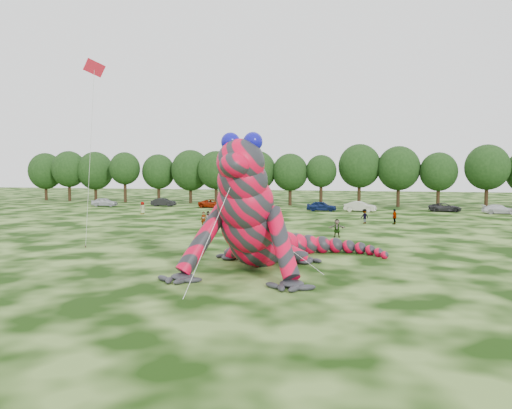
{
  "coord_description": "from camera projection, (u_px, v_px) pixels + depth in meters",
  "views": [
    {
      "loc": [
        11.09,
        -27.78,
        6.15
      ],
      "look_at": [
        3.57,
        2.04,
        4.0
      ],
      "focal_mm": 35.0,
      "sensor_mm": 36.0,
      "label": 1
    }
  ],
  "objects": [
    {
      "name": "ground",
      "position": [
        190.0,
        272.0,
        30.0
      ],
      "size": [
        240.0,
        240.0,
        0.0
      ],
      "primitive_type": "plane",
      "color": "#16330A",
      "rests_on": "ground"
    },
    {
      "name": "inflatable_gecko",
      "position": [
        261.0,
        201.0,
        31.77
      ],
      "size": [
        14.43,
        16.96,
        8.26
      ],
      "primitive_type": null,
      "rotation": [
        0.0,
        0.0,
        -0.03
      ],
      "color": "red",
      "rests_on": "ground"
    },
    {
      "name": "flying_kite",
      "position": [
        94.0,
        81.0,
        35.43
      ],
      "size": [
        3.47,
        3.46,
        14.21
      ],
      "color": "red",
      "rests_on": "ground"
    },
    {
      "name": "tree_0",
      "position": [
        46.0,
        177.0,
        100.28
      ],
      "size": [
        6.91,
        6.22,
        9.51
      ],
      "primitive_type": null,
      "color": "black",
      "rests_on": "ground"
    },
    {
      "name": "tree_1",
      "position": [
        69.0,
        176.0,
        97.61
      ],
      "size": [
        6.74,
        6.07,
        9.81
      ],
      "primitive_type": null,
      "color": "black",
      "rests_on": "ground"
    },
    {
      "name": "tree_2",
      "position": [
        95.0,
        177.0,
        97.0
      ],
      "size": [
        7.04,
        6.34,
        9.64
      ],
      "primitive_type": null,
      "color": "black",
      "rests_on": "ground"
    },
    {
      "name": "tree_3",
      "position": [
        125.0,
        177.0,
        93.59
      ],
      "size": [
        5.81,
        5.23,
        9.44
      ],
      "primitive_type": null,
      "color": "black",
      "rests_on": "ground"
    },
    {
      "name": "tree_4",
      "position": [
        159.0,
        178.0,
        93.71
      ],
      "size": [
        6.22,
        5.6,
        9.06
      ],
      "primitive_type": null,
      "color": "black",
      "rests_on": "ground"
    },
    {
      "name": "tree_5",
      "position": [
        190.0,
        176.0,
        91.83
      ],
      "size": [
        7.16,
        6.44,
        9.8
      ],
      "primitive_type": null,
      "color": "black",
      "rests_on": "ground"
    },
    {
      "name": "tree_6",
      "position": [
        216.0,
        178.0,
        88.79
      ],
      "size": [
        6.52,
        5.86,
        9.49
      ],
      "primitive_type": null,
      "color": "black",
      "rests_on": "ground"
    },
    {
      "name": "tree_7",
      "position": [
        257.0,
        178.0,
        87.08
      ],
      "size": [
        6.68,
        6.01,
        9.48
      ],
      "primitive_type": null,
      "color": "black",
      "rests_on": "ground"
    },
    {
      "name": "tree_8",
      "position": [
        290.0,
        179.0,
        85.84
      ],
      "size": [
        6.14,
        5.53,
        8.94
      ],
      "primitive_type": null,
      "color": "black",
      "rests_on": "ground"
    },
    {
      "name": "tree_9",
      "position": [
        321.0,
        180.0,
        84.91
      ],
      "size": [
        5.27,
        4.74,
        8.68
      ],
      "primitive_type": null,
      "color": "black",
      "rests_on": "ground"
    },
    {
      "name": "tree_10",
      "position": [
        359.0,
        175.0,
        84.49
      ],
      "size": [
        7.09,
        6.38,
        10.5
      ],
      "primitive_type": null,
      "color": "black",
      "rests_on": "ground"
    },
    {
      "name": "tree_11",
      "position": [
        398.0,
        176.0,
        82.58
      ],
      "size": [
        7.01,
        6.31,
        10.07
      ],
      "primitive_type": null,
      "color": "black",
      "rests_on": "ground"
    },
    {
      "name": "tree_12",
      "position": [
        438.0,
        180.0,
        80.66
      ],
      "size": [
        5.99,
        5.39,
        8.97
      ],
      "primitive_type": null,
      "color": "black",
      "rests_on": "ground"
    },
    {
      "name": "tree_13",
      "position": [
        487.0,
        177.0,
        78.29
      ],
      "size": [
        6.83,
        6.15,
        10.13
      ],
      "primitive_type": null,
      "color": "black",
      "rests_on": "ground"
    },
    {
      "name": "car_0",
      "position": [
        105.0,
        202.0,
        83.83
      ],
      "size": [
        4.46,
        2.26,
        1.46
      ],
      "primitive_type": "imported",
      "rotation": [
        0.0,
        0.0,
        1.7
      ],
      "color": "silver",
      "rests_on": "ground"
    },
    {
      "name": "car_1",
      "position": [
        163.0,
        202.0,
        83.97
      ],
      "size": [
        4.19,
        1.61,
        1.36
      ],
      "primitive_type": "imported",
      "rotation": [
        0.0,
        0.0,
        1.61
      ],
      "color": "black",
      "rests_on": "ground"
    },
    {
      "name": "car_2",
      "position": [
        214.0,
        204.0,
        80.58
      ],
      "size": [
        4.9,
        2.36,
        1.35
      ],
      "primitive_type": "imported",
      "rotation": [
        0.0,
        0.0,
        1.54
      ],
      "color": "#8D1B04",
      "rests_on": "ground"
    },
    {
      "name": "car_3",
      "position": [
        261.0,
        206.0,
        76.33
      ],
      "size": [
        4.56,
        2.08,
        1.29
      ],
      "primitive_type": "imported",
      "rotation": [
        0.0,
        0.0,
        1.51
      ],
      "color": "silver",
      "rests_on": "ground"
    },
    {
      "name": "car_4",
      "position": [
        322.0,
        206.0,
        73.99
      ],
      "size": [
        4.4,
        1.79,
        1.5
      ],
      "primitive_type": "imported",
      "rotation": [
        0.0,
        0.0,
        1.58
      ],
      "color": "#0F1D4B",
      "rests_on": "ground"
    },
    {
      "name": "car_5",
      "position": [
        360.0,
        207.0,
        72.96
      ],
      "size": [
        4.79,
        2.26,
        1.52
      ],
      "primitive_type": "imported",
      "rotation": [
        0.0,
        0.0,
        1.42
      ],
      "color": "beige",
      "rests_on": "ground"
    },
    {
      "name": "car_6",
      "position": [
        445.0,
        207.0,
        72.97
      ],
      "size": [
        4.73,
        2.42,
        1.28
      ],
      "primitive_type": "imported",
      "rotation": [
        0.0,
        0.0,
        1.64
      ],
      "color": "#242427",
      "rests_on": "ground"
    },
    {
      "name": "car_7",
      "position": [
        499.0,
        209.0,
        69.2
      ],
      "size": [
        4.56,
        1.93,
        1.31
      ],
      "primitive_type": "imported",
      "rotation": [
        0.0,
        0.0,
        1.59
      ],
      "color": "silver",
      "rests_on": "ground"
    },
    {
      "name": "spectator_3",
      "position": [
        394.0,
        217.0,
        56.06
      ],
      "size": [
        0.82,
        1.09,
        1.72
      ],
      "primitive_type": "imported",
      "rotation": [
        0.0,
        0.0,
        4.26
      ],
      "color": "gray",
      "rests_on": "ground"
    },
    {
      "name": "spectator_1",
      "position": [
        208.0,
        218.0,
        54.98
      ],
      "size": [
        0.92,
        0.97,
        1.59
      ],
      "primitive_type": "imported",
      "rotation": [
        0.0,
        0.0,
        1.02
      ],
      "color": "gray",
      "rests_on": "ground"
    },
    {
      "name": "spectator_4",
      "position": [
        143.0,
        208.0,
        69.22
      ],
      "size": [
        0.88,
        0.99,
        1.7
      ],
      "primitive_type": "imported",
      "rotation": [
        0.0,
        0.0,
        4.2
      ],
      "color": "gray",
      "rests_on": "ground"
    },
    {
      "name": "spectator_0",
      "position": [
        204.0,
        219.0,
        53.83
      ],
      "size": [
        0.65,
        0.48,
        1.64
      ],
      "primitive_type": "imported",
      "rotation": [
        0.0,
        0.0,
        0.15
      ],
      "color": "gray",
      "rests_on": "ground"
    },
    {
      "name": "spectator_2",
      "position": [
        364.0,
        216.0,
        56.95
      ],
      "size": [
        1.21,
        1.16,
        1.65
      ],
      "primitive_type": "imported",
      "rotation": [
        0.0,
        0.0,
        3.85
      ],
      "color": "gray",
      "rests_on": "ground"
    },
    {
      "name": "spectator_5",
      "position": [
        337.0,
        228.0,
        45.38
      ],
      "size": [
        1.58,
        0.61,
        1.67
      ],
      "primitive_type": "imported",
      "rotation": [
        0.0,
        0.0,
        0.08
      ],
      "color": "gray",
      "rests_on": "ground"
    }
  ]
}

